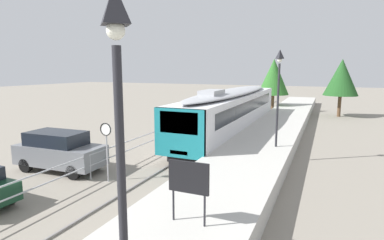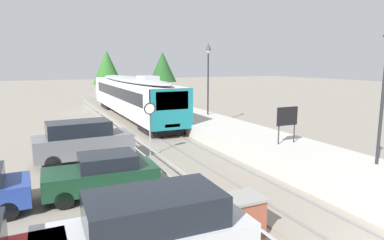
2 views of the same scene
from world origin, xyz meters
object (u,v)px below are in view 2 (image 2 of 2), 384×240
at_px(platform_lamp_mid_platform, 208,65).
at_px(parked_hatchback_dark_green, 102,174).
at_px(commuter_train, 132,94).
at_px(speed_limit_sign, 150,116).
at_px(parked_suv_grey, 83,141).
at_px(parked_suv_silver, 148,237).
at_px(platform_notice_board, 287,117).
at_px(brick_utility_cabinet, 241,215).

relative_size(platform_lamp_mid_platform, parked_hatchback_dark_green, 1.32).
distance_m(commuter_train, platform_lamp_mid_platform, 7.84).
distance_m(speed_limit_sign, parked_suv_grey, 3.50).
bearing_deg(parked_suv_silver, parked_hatchback_dark_green, 89.97).
relative_size(platform_lamp_mid_platform, platform_notice_board, 2.97).
height_order(parked_hatchback_dark_green, parked_suv_grey, parked_suv_grey).
height_order(platform_notice_board, speed_limit_sign, speed_limit_sign).
distance_m(commuter_train, parked_hatchback_dark_green, 17.59).
bearing_deg(platform_lamp_mid_platform, parked_suv_grey, -149.08).
bearing_deg(platform_notice_board, parked_hatchback_dark_green, -176.21).
height_order(commuter_train, speed_limit_sign, commuter_train).
height_order(platform_lamp_mid_platform, parked_hatchback_dark_green, platform_lamp_mid_platform).
height_order(platform_lamp_mid_platform, brick_utility_cabinet, platform_lamp_mid_platform).
distance_m(brick_utility_cabinet, parked_hatchback_dark_green, 5.49).
bearing_deg(platform_lamp_mid_platform, commuter_train, 125.65).
relative_size(speed_limit_sign, brick_utility_cabinet, 2.32).
relative_size(platform_notice_board, parked_suv_grey, 0.38).
height_order(speed_limit_sign, brick_utility_cabinet, speed_limit_sign).
bearing_deg(parked_suv_grey, platform_notice_board, -23.85).
bearing_deg(commuter_train, platform_lamp_mid_platform, -54.35).
xyz_separation_m(platform_lamp_mid_platform, speed_limit_sign, (-6.67, -6.33, -2.50)).
xyz_separation_m(parked_suv_silver, parked_suv_grey, (-0.11, 10.14, 0.00)).
xyz_separation_m(commuter_train, brick_utility_cabinet, (-2.56, -21.24, -1.57)).
bearing_deg(commuter_train, parked_suv_silver, -104.05).
relative_size(platform_notice_board, brick_utility_cabinet, 1.49).
distance_m(platform_lamp_mid_platform, parked_suv_silver, 19.24).
distance_m(platform_notice_board, parked_suv_silver, 10.93).
distance_m(commuter_train, parked_suv_grey, 13.33).
xyz_separation_m(brick_utility_cabinet, parked_hatchback_dark_green, (-2.99, 4.60, 0.22)).
xyz_separation_m(commuter_train, parked_suv_grey, (-5.65, -12.02, -1.09)).
bearing_deg(parked_hatchback_dark_green, brick_utility_cabinet, -57.03).
xyz_separation_m(commuter_train, platform_notice_board, (3.44, -16.04, 0.04)).
relative_size(commuter_train, speed_limit_sign, 6.94).
bearing_deg(parked_hatchback_dark_green, parked_suv_silver, -90.03).
distance_m(parked_suv_silver, parked_suv_grey, 10.14).
bearing_deg(speed_limit_sign, platform_notice_board, -32.40).
relative_size(commuter_train, parked_suv_silver, 4.19).
bearing_deg(parked_suv_silver, parked_suv_grey, 90.59).
bearing_deg(parked_suv_grey, parked_suv_silver, -89.41).
distance_m(parked_hatchback_dark_green, parked_suv_grey, 4.62).
xyz_separation_m(platform_lamp_mid_platform, parked_suv_silver, (-9.88, -16.12, -3.56)).
bearing_deg(parked_suv_grey, parked_hatchback_dark_green, -88.65).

